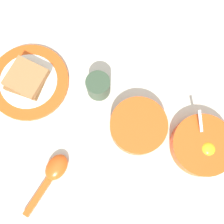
% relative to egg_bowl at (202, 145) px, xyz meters
% --- Properties ---
extents(ground_plane, '(3.00, 3.00, 0.00)m').
position_rel_egg_bowl_xyz_m(ground_plane, '(0.24, -0.05, -0.02)').
color(ground_plane, beige).
extents(egg_bowl, '(0.15, 0.15, 0.07)m').
position_rel_egg_bowl_xyz_m(egg_bowl, '(0.00, 0.00, 0.00)').
color(egg_bowl, '#DB5119').
rests_on(egg_bowl, ground_plane).
extents(toast_plate, '(0.22, 0.22, 0.01)m').
position_rel_egg_bowl_xyz_m(toast_plate, '(0.48, -0.03, -0.02)').
color(toast_plate, '#DB5119').
rests_on(toast_plate, ground_plane).
extents(toast_sandwich, '(0.10, 0.10, 0.04)m').
position_rel_egg_bowl_xyz_m(toast_sandwich, '(0.48, -0.03, 0.01)').
color(toast_sandwich, brown).
rests_on(toast_sandwich, toast_plate).
extents(soup_spoon, '(0.07, 0.17, 0.03)m').
position_rel_egg_bowl_xyz_m(soup_spoon, '(0.33, 0.18, -0.01)').
color(soup_spoon, '#DB5119').
rests_on(soup_spoon, ground_plane).
extents(congee_bowl, '(0.14, 0.14, 0.04)m').
position_rel_egg_bowl_xyz_m(congee_bowl, '(0.17, 0.00, 0.00)').
color(congee_bowl, '#DB5119').
rests_on(congee_bowl, ground_plane).
extents(drinking_cup, '(0.06, 0.06, 0.06)m').
position_rel_egg_bowl_xyz_m(drinking_cup, '(0.30, -0.06, 0.01)').
color(drinking_cup, '#334733').
rests_on(drinking_cup, ground_plane).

